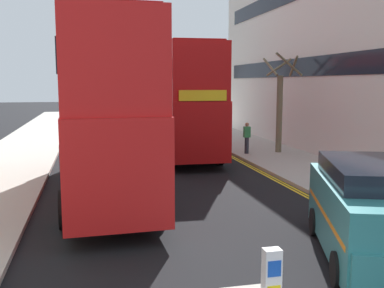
{
  "coord_description": "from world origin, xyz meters",
  "views": [
    {
      "loc": [
        -2.72,
        -3.24,
        3.81
      ],
      "look_at": [
        0.5,
        11.0,
        1.8
      ],
      "focal_mm": 41.74,
      "sensor_mm": 36.0,
      "label": 1
    }
  ],
  "objects_px": {
    "double_decker_bus_away": "(103,106)",
    "double_decker_bus_oncoming": "(181,98)",
    "taxi_minivan": "(371,213)",
    "keep_left_bollard": "(271,285)",
    "pedestrian_far": "(247,137)"
  },
  "relations": [
    {
      "from": "double_decker_bus_away",
      "to": "double_decker_bus_oncoming",
      "type": "bearing_deg",
      "value": 62.06
    },
    {
      "from": "double_decker_bus_away",
      "to": "taxi_minivan",
      "type": "relative_size",
      "value": 2.11
    },
    {
      "from": "keep_left_bollard",
      "to": "pedestrian_far",
      "type": "relative_size",
      "value": 0.69
    },
    {
      "from": "keep_left_bollard",
      "to": "double_decker_bus_away",
      "type": "distance_m",
      "value": 9.48
    },
    {
      "from": "taxi_minivan",
      "to": "pedestrian_far",
      "type": "height_order",
      "value": "taxi_minivan"
    },
    {
      "from": "keep_left_bollard",
      "to": "pedestrian_far",
      "type": "height_order",
      "value": "pedestrian_far"
    },
    {
      "from": "double_decker_bus_away",
      "to": "taxi_minivan",
      "type": "distance_m",
      "value": 9.06
    },
    {
      "from": "taxi_minivan",
      "to": "double_decker_bus_away",
      "type": "bearing_deg",
      "value": 127.21
    },
    {
      "from": "double_decker_bus_away",
      "to": "pedestrian_far",
      "type": "bearing_deg",
      "value": 41.83
    },
    {
      "from": "keep_left_bollard",
      "to": "double_decker_bus_oncoming",
      "type": "bearing_deg",
      "value": 83.5
    },
    {
      "from": "keep_left_bollard",
      "to": "taxi_minivan",
      "type": "bearing_deg",
      "value": 31.18
    },
    {
      "from": "double_decker_bus_away",
      "to": "double_decker_bus_oncoming",
      "type": "distance_m",
      "value": 9.08
    },
    {
      "from": "taxi_minivan",
      "to": "pedestrian_far",
      "type": "xyz_separation_m",
      "value": [
        2.13,
        13.74,
        -0.08
      ]
    },
    {
      "from": "double_decker_bus_away",
      "to": "double_decker_bus_oncoming",
      "type": "xyz_separation_m",
      "value": [
        4.26,
        8.02,
        0.0
      ]
    },
    {
      "from": "double_decker_bus_away",
      "to": "double_decker_bus_oncoming",
      "type": "relative_size",
      "value": 1.0
    }
  ]
}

